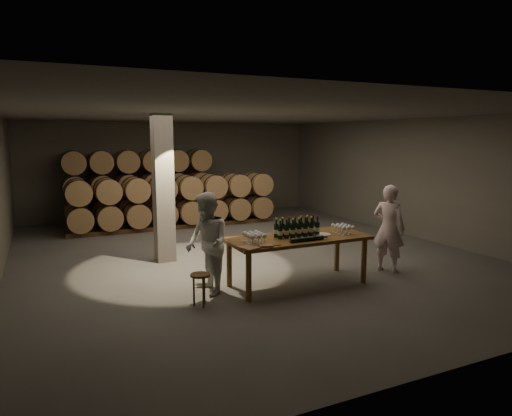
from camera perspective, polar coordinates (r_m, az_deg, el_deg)
name	(u,v)px	position (r m, az deg, el deg)	size (l,w,h in m)	color
room	(163,189)	(10.08, -11.52, 2.40)	(12.00, 12.00, 12.00)	#555250
tasting_table	(298,242)	(8.39, 5.24, -4.30)	(2.60, 1.10, 0.90)	brown
barrel_stack_back	(140,185)	(15.08, -14.33, 2.82)	(4.70, 0.95, 2.31)	#55361D
barrel_stack_front	(176,200)	(13.94, -10.03, 0.96)	(6.26, 0.95, 1.57)	#55361D
bottle_cluster	(297,229)	(8.39, 5.14, -2.67)	(0.87, 0.24, 0.36)	black
lying_bottles	(307,239)	(8.03, 6.44, -3.87)	(0.76, 0.08, 0.08)	black
glass_cluster_left	(254,235)	(7.86, -0.21, -3.42)	(0.31, 0.42, 0.18)	silver
glass_cluster_right	(343,227)	(8.81, 10.82, -2.33)	(0.30, 0.41, 0.16)	silver
plate	(323,234)	(8.59, 8.35, -3.28)	(0.30, 0.30, 0.02)	white
notebook_near	(266,246)	(7.60, 1.23, -4.72)	(0.23, 0.18, 0.03)	brown
notebook_corner	(249,248)	(7.46, -0.94, -5.00)	(0.24, 0.31, 0.03)	brown
pen	(277,245)	(7.67, 2.65, -4.69)	(0.01, 0.01, 0.14)	black
stool	(200,280)	(7.45, -6.98, -8.90)	(0.32, 0.32, 0.53)	#55361D
person_man	(389,228)	(9.56, 16.26, -2.46)	(0.65, 0.42, 1.77)	#F8D7D9
person_woman	(207,244)	(7.91, -6.13, -4.44)	(0.86, 0.67, 1.78)	silver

